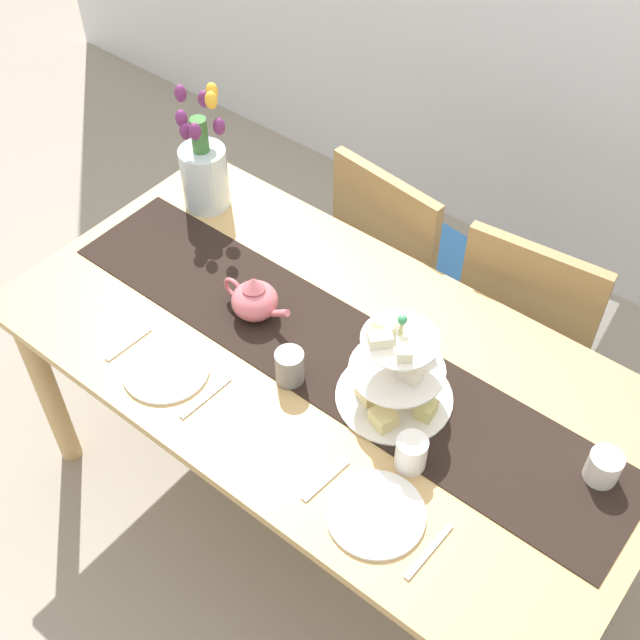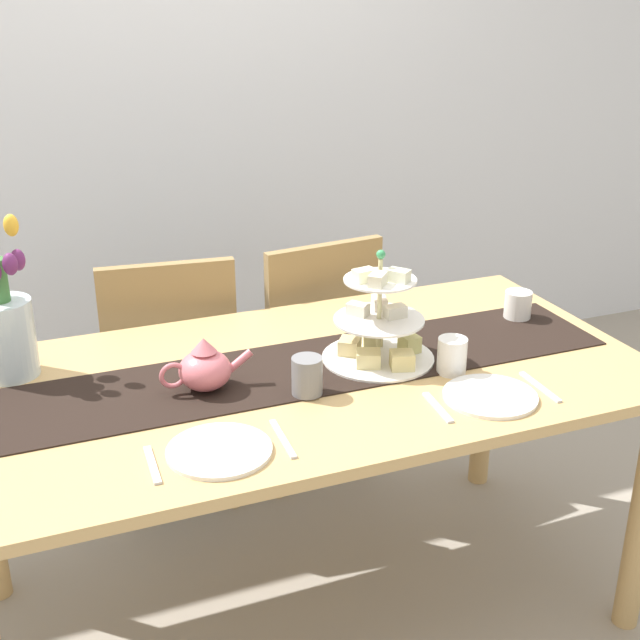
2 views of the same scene
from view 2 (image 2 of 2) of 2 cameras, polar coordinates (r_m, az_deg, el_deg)
The scene contains 18 objects.
ground_plane at distance 2.61m, azimuth -0.99°, elevation -18.87°, with size 8.00×8.00×0.00m, color gray.
room_wall_rear at distance 3.49m, azimuth -10.66°, elevation 15.15°, with size 6.00×0.08×2.60m, color silver.
dining_table at distance 2.22m, azimuth -1.11°, elevation -5.92°, with size 1.80×0.93×0.76m.
chair_left at distance 2.84m, azimuth -10.14°, elevation -3.28°, with size 0.47×0.47×0.91m.
chair_right at distance 2.97m, azimuth -0.78°, elevation -1.79°, with size 0.47×0.47×0.91m.
table_runner at distance 2.20m, azimuth -1.33°, elevation -3.32°, with size 1.70×0.33×0.00m, color black.
tiered_cake_stand at distance 2.22m, azimuth 4.01°, elevation -0.61°, with size 0.30×0.30×0.30m.
teapot at distance 2.09m, azimuth -7.83°, elevation -3.26°, with size 0.24×0.13×0.14m.
tulip_vase at distance 2.26m, azimuth -20.62°, elevation -0.36°, with size 0.16×0.16×0.42m.
cream_jug at distance 2.57m, azimuth 13.26°, elevation 0.99°, with size 0.08×0.08×0.09m, color white.
dinner_plate_left at distance 1.84m, azimuth -6.84°, elevation -8.78°, with size 0.23×0.23×0.01m, color white.
fork_left at distance 1.82m, azimuth -11.30°, elevation -9.61°, with size 0.02×0.15×0.01m, color silver.
knife_left at distance 1.88m, azimuth -2.54°, elevation -8.03°, with size 0.01×0.17×0.01m, color silver.
dinner_plate_right at distance 2.09m, azimuth 11.46°, elevation -5.08°, with size 0.23×0.23×0.01m, color white.
fork_right at distance 2.02m, azimuth 7.98°, elevation -5.89°, with size 0.02×0.15×0.01m, color silver.
knife_right at distance 2.17m, azimuth 14.69°, elevation -4.40°, with size 0.01×0.17×0.01m, color silver.
mug_grey at distance 2.05m, azimuth -0.88°, elevation -3.80°, with size 0.08×0.08×0.10m, color slate.
mug_white_text at distance 2.19m, azimuth 8.94°, elevation -2.40°, with size 0.08×0.08×0.10m, color white.
Camera 2 is at (-0.69, -1.83, 1.72)m, focal length 47.20 mm.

